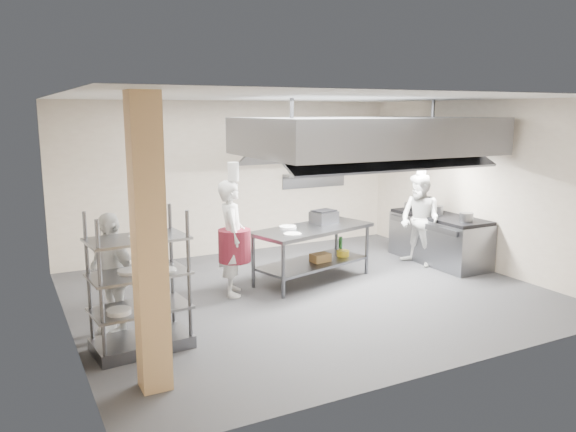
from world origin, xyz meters
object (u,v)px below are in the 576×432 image
island (312,254)px  cooking_range (439,240)px  pass_rack (139,281)px  chef_plating (112,274)px  chef_line (420,220)px  stockpot (437,210)px  chef_head (232,238)px  griddle (324,217)px

island → cooking_range: (2.69, -0.08, -0.04)m
island → pass_rack: size_ratio=1.26×
island → chef_plating: (-3.39, -0.82, 0.33)m
chef_line → stockpot: (0.45, 0.07, 0.14)m
cooking_range → chef_head: bearing=179.7°
chef_head → griddle: bearing=-63.0°
island → chef_head: (-1.45, -0.06, 0.44)m
chef_head → stockpot: size_ratio=7.41×
island → stockpot: stockpot is taller
pass_rack → chef_line: chef_line is taller
chef_line → griddle: size_ratio=4.03×
cooking_range → chef_head: size_ratio=1.12×
chef_line → chef_plating: (-5.60, -0.74, -0.06)m
island → chef_head: bearing=167.2°
stockpot → pass_rack: bearing=-166.0°
chef_line → stockpot: chef_line is taller
chef_head → chef_line: size_ratio=1.06×
pass_rack → chef_plating: bearing=101.8°
island → chef_head: size_ratio=1.19×
cooking_range → chef_plating: (-6.08, -0.74, 0.37)m
griddle → chef_plating: bearing=-178.3°
island → griddle: 0.69m
island → chef_plating: chef_plating is taller
pass_rack → stockpot: size_ratio=6.97×
cooking_range → griddle: size_ratio=4.77×
pass_rack → cooking_range: (5.88, 1.39, -0.42)m
cooking_range → island: bearing=178.3°
stockpot → chef_line: bearing=-170.8°
stockpot → chef_plating: bearing=-172.4°
chef_head → griddle: (1.79, 0.26, 0.12)m
chef_head → griddle: chef_head is taller
pass_rack → chef_plating: (-0.20, 0.65, -0.05)m
pass_rack → griddle: bearing=20.2°
island → griddle: griddle is taller
island → cooking_range: island is taller
island → griddle: bearing=16.3°
chef_head → chef_plating: chef_head is taller
island → pass_rack: (-3.19, -1.47, 0.38)m
pass_rack → chef_head: size_ratio=0.94×
chef_line → griddle: bearing=-106.7°
pass_rack → griddle: 3.91m
chef_line → stockpot: size_ratio=7.02×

